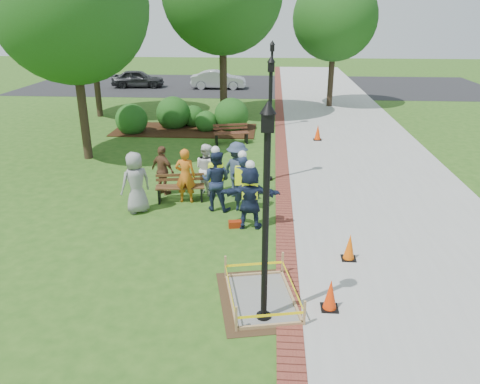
# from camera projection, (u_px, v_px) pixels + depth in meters

# --- Properties ---
(ground) EXTENTS (100.00, 100.00, 0.00)m
(ground) POSITION_uv_depth(u_px,v_px,m) (217.00, 245.00, 11.99)
(ground) COLOR #285116
(ground) RESTS_ON ground
(sidewalk) EXTENTS (6.00, 60.00, 0.02)m
(sidewalk) POSITION_uv_depth(u_px,v_px,m) (353.00, 144.00, 20.96)
(sidewalk) COLOR #9E9E99
(sidewalk) RESTS_ON ground
(brick_edging) EXTENTS (0.50, 60.00, 0.03)m
(brick_edging) POSITION_uv_depth(u_px,v_px,m) (281.00, 142.00, 21.16)
(brick_edging) COLOR maroon
(brick_edging) RESTS_ON ground
(mulch_bed) EXTENTS (7.00, 3.00, 0.05)m
(mulch_bed) POSITION_uv_depth(u_px,v_px,m) (185.00, 130.00, 23.32)
(mulch_bed) COLOR #381E0F
(mulch_bed) RESTS_ON ground
(parking_lot) EXTENTS (36.00, 12.00, 0.01)m
(parking_lot) POSITION_uv_depth(u_px,v_px,m) (256.00, 85.00, 37.07)
(parking_lot) COLOR black
(parking_lot) RESTS_ON ground
(wet_concrete_pad) EXTENTS (2.13, 2.60, 0.55)m
(wet_concrete_pad) POSITION_uv_depth(u_px,v_px,m) (262.00, 290.00, 9.64)
(wet_concrete_pad) COLOR #47331E
(wet_concrete_pad) RESTS_ON ground
(bench_near) EXTENTS (1.58, 0.75, 0.82)m
(bench_near) POSITION_uv_depth(u_px,v_px,m) (180.00, 193.00, 14.68)
(bench_near) COLOR brown
(bench_near) RESTS_ON ground
(bench_far) EXTENTS (1.64, 0.89, 0.85)m
(bench_far) POSITION_uv_depth(u_px,v_px,m) (231.00, 138.00, 20.97)
(bench_far) COLOR brown
(bench_far) RESTS_ON ground
(cone_front) EXTENTS (0.35, 0.35, 0.68)m
(cone_front) POSITION_uv_depth(u_px,v_px,m) (330.00, 295.00, 9.29)
(cone_front) COLOR black
(cone_front) RESTS_ON ground
(cone_back) EXTENTS (0.34, 0.34, 0.68)m
(cone_back) POSITION_uv_depth(u_px,v_px,m) (349.00, 248.00, 11.16)
(cone_back) COLOR black
(cone_back) RESTS_ON ground
(cone_far) EXTENTS (0.37, 0.37, 0.72)m
(cone_far) POSITION_uv_depth(u_px,v_px,m) (318.00, 133.00, 21.43)
(cone_far) COLOR black
(cone_far) RESTS_ON ground
(toolbox) EXTENTS (0.40, 0.26, 0.18)m
(toolbox) POSITION_uv_depth(u_px,v_px,m) (235.00, 224.00, 12.93)
(toolbox) COLOR maroon
(toolbox) RESTS_ON ground
(lamp_near) EXTENTS (0.28, 0.28, 4.26)m
(lamp_near) POSITION_uv_depth(u_px,v_px,m) (266.00, 201.00, 8.22)
(lamp_near) COLOR black
(lamp_near) RESTS_ON ground
(lamp_mid) EXTENTS (0.28, 0.28, 4.26)m
(lamp_mid) POSITION_uv_depth(u_px,v_px,m) (270.00, 110.00, 15.65)
(lamp_mid) COLOR black
(lamp_mid) RESTS_ON ground
(lamp_far) EXTENTS (0.28, 0.28, 4.26)m
(lamp_far) POSITION_uv_depth(u_px,v_px,m) (272.00, 78.00, 23.08)
(lamp_far) COLOR black
(lamp_far) RESTS_ON ground
(tree_left) EXTENTS (5.67, 5.67, 8.61)m
(tree_left) POSITION_uv_depth(u_px,v_px,m) (70.00, 5.00, 16.89)
(tree_left) COLOR #3D2D1E
(tree_left) RESTS_ON ground
(tree_right) EXTENTS (4.94, 4.94, 7.64)m
(tree_right) POSITION_uv_depth(u_px,v_px,m) (335.00, 18.00, 27.31)
(tree_right) COLOR #3D2D1E
(tree_right) RESTS_ON ground
(tree_far) EXTENTS (5.75, 5.75, 8.68)m
(tree_far) POSITION_uv_depth(u_px,v_px,m) (88.00, 6.00, 24.31)
(tree_far) COLOR #3D2D1E
(tree_far) RESTS_ON ground
(shrub_a) EXTENTS (1.54, 1.54, 1.54)m
(shrub_a) POSITION_uv_depth(u_px,v_px,m) (133.00, 133.00, 22.86)
(shrub_a) COLOR #234D16
(shrub_a) RESTS_ON ground
(shrub_b) EXTENTS (1.70, 1.70, 1.70)m
(shrub_b) POSITION_uv_depth(u_px,v_px,m) (174.00, 128.00, 23.90)
(shrub_b) COLOR #234D16
(shrub_b) RESTS_ON ground
(shrub_c) EXTENTS (1.09, 1.09, 1.09)m
(shrub_c) POSITION_uv_depth(u_px,v_px,m) (206.00, 131.00, 23.22)
(shrub_c) COLOR #234D16
(shrub_c) RESTS_ON ground
(shrub_d) EXTENTS (1.71, 1.71, 1.71)m
(shrub_d) POSITION_uv_depth(u_px,v_px,m) (232.00, 130.00, 23.49)
(shrub_d) COLOR #234D16
(shrub_d) RESTS_ON ground
(shrub_e) EXTENTS (1.15, 1.15, 1.15)m
(shrub_e) POSITION_uv_depth(u_px,v_px,m) (194.00, 126.00, 24.24)
(shrub_e) COLOR #234D16
(shrub_e) RESTS_ON ground
(casual_person_a) EXTENTS (0.69, 0.67, 1.83)m
(casual_person_a) POSITION_uv_depth(u_px,v_px,m) (136.00, 183.00, 13.63)
(casual_person_a) COLOR gray
(casual_person_a) RESTS_ON ground
(casual_person_b) EXTENTS (0.56, 0.36, 1.72)m
(casual_person_b) POSITION_uv_depth(u_px,v_px,m) (185.00, 176.00, 14.37)
(casual_person_b) COLOR #CE6518
(casual_person_b) RESTS_ON ground
(casual_person_c) EXTENTS (0.62, 0.61, 1.65)m
(casual_person_c) POSITION_uv_depth(u_px,v_px,m) (207.00, 169.00, 15.10)
(casual_person_c) COLOR white
(casual_person_c) RESTS_ON ground
(casual_person_d) EXTENTS (0.61, 0.56, 1.61)m
(casual_person_d) POSITION_uv_depth(u_px,v_px,m) (163.00, 171.00, 15.00)
(casual_person_d) COLOR brown
(casual_person_d) RESTS_ON ground
(casual_person_e) EXTENTS (0.67, 0.67, 1.81)m
(casual_person_e) POSITION_uv_depth(u_px,v_px,m) (237.00, 170.00, 14.74)
(casual_person_e) COLOR #334059
(casual_person_e) RESTS_ON ground
(hivis_worker_a) EXTENTS (0.58, 0.38, 1.94)m
(hivis_worker_a) POSITION_uv_depth(u_px,v_px,m) (250.00, 195.00, 12.61)
(hivis_worker_a) COLOR #1B2047
(hivis_worker_a) RESTS_ON ground
(hivis_worker_b) EXTENTS (0.58, 0.40, 1.86)m
(hivis_worker_b) POSITION_uv_depth(u_px,v_px,m) (242.00, 181.00, 13.73)
(hivis_worker_b) COLOR #1C2D49
(hivis_worker_b) RESTS_ON ground
(hivis_worker_c) EXTENTS (0.65, 0.49, 1.98)m
(hivis_worker_c) POSITION_uv_depth(u_px,v_px,m) (216.00, 179.00, 13.77)
(hivis_worker_c) COLOR #192742
(hivis_worker_c) RESTS_ON ground
(parked_car_a) EXTENTS (2.32, 4.63, 1.46)m
(parked_car_a) POSITION_uv_depth(u_px,v_px,m) (139.00, 87.00, 36.17)
(parked_car_a) COLOR #29292B
(parked_car_a) RESTS_ON ground
(parked_car_b) EXTENTS (2.02, 4.54, 1.47)m
(parked_car_b) POSITION_uv_depth(u_px,v_px,m) (219.00, 89.00, 35.58)
(parked_car_b) COLOR #BCBBC1
(parked_car_b) RESTS_ON ground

